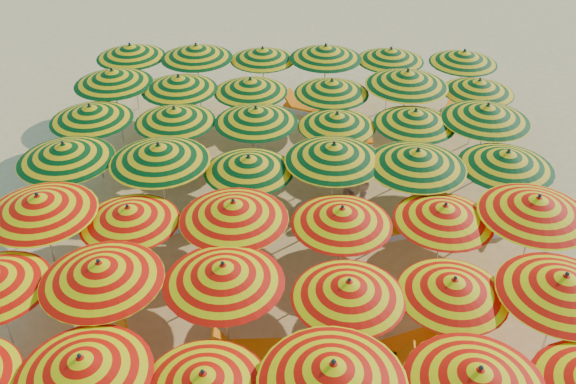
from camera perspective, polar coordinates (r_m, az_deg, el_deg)
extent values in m
plane|color=#F1C06B|center=(16.54, -0.06, -5.54)|extent=(120.00, 120.00, 0.00)
cone|color=#E26600|center=(11.66, -17.84, -14.51)|extent=(2.54, 2.54, 0.45)
sphere|color=black|center=(11.47, -18.07, -13.66)|extent=(0.08, 0.08, 0.08)
cone|color=#E26600|center=(11.17, -7.52, -16.33)|extent=(2.25, 2.25, 0.42)
sphere|color=black|center=(10.98, -7.62, -15.54)|extent=(0.07, 0.07, 0.07)
cone|color=#E26600|center=(10.85, 4.01, -15.75)|extent=(3.00, 3.00, 0.48)
sphere|color=black|center=(10.64, 4.07, -14.80)|extent=(0.08, 0.08, 0.08)
cone|color=#E26600|center=(11.28, 16.56, -15.62)|extent=(3.18, 3.18, 0.47)
sphere|color=black|center=(11.08, 16.80, -14.73)|extent=(0.08, 0.08, 0.08)
cylinder|color=silver|center=(14.60, -23.99, -9.98)|extent=(0.04, 0.04, 2.29)
cylinder|color=silver|center=(13.85, -15.62, -10.08)|extent=(0.05, 0.05, 2.46)
cone|color=#E26600|center=(13.14, -16.34, -6.77)|extent=(3.22, 3.22, 0.47)
sphere|color=black|center=(12.97, -16.53, -5.88)|extent=(0.08, 0.08, 0.08)
cylinder|color=silver|center=(13.40, -5.50, -10.55)|extent=(0.05, 0.05, 2.43)
cone|color=#E26600|center=(12.68, -5.77, -7.21)|extent=(2.74, 2.74, 0.46)
sphere|color=black|center=(12.50, -5.84, -6.30)|extent=(0.08, 0.08, 0.08)
cylinder|color=silver|center=(13.26, 5.18, -11.67)|extent=(0.04, 0.04, 2.26)
cone|color=#E26600|center=(12.57, 5.42, -8.60)|extent=(2.72, 2.72, 0.43)
sphere|color=black|center=(12.40, 5.48, -7.77)|extent=(0.08, 0.08, 0.08)
cylinder|color=silver|center=(13.68, 13.92, -11.14)|extent=(0.04, 0.04, 2.22)
cone|color=#E26600|center=(13.03, 14.51, -8.19)|extent=(2.36, 2.36, 0.42)
sphere|color=black|center=(12.87, 14.66, -7.39)|extent=(0.07, 0.07, 0.07)
cylinder|color=silver|center=(14.09, 22.30, -10.81)|extent=(0.05, 0.05, 2.48)
cone|color=#E26600|center=(13.39, 23.30, -7.57)|extent=(2.90, 2.90, 0.47)
sphere|color=black|center=(13.22, 23.57, -6.69)|extent=(0.08, 0.08, 0.08)
cylinder|color=silver|center=(15.92, -20.43, -4.20)|extent=(0.05, 0.05, 2.52)
cone|color=#E26600|center=(15.30, -21.25, -1.02)|extent=(2.57, 2.57, 0.48)
sphere|color=black|center=(15.15, -21.47, -0.17)|extent=(0.08, 0.08, 0.08)
cylinder|color=silver|center=(15.38, -13.47, -4.89)|extent=(0.04, 0.04, 2.26)
cone|color=#E26600|center=(14.79, -13.97, -1.97)|extent=(2.91, 2.91, 0.43)
sphere|color=black|center=(14.65, -14.11, -1.19)|extent=(0.08, 0.08, 0.08)
cylinder|color=silver|center=(14.88, -4.66, -4.92)|extent=(0.05, 0.05, 2.46)
cone|color=#E26600|center=(14.23, -4.86, -1.62)|extent=(3.02, 3.02, 0.47)
sphere|color=black|center=(14.07, -4.91, -0.73)|extent=(0.08, 0.08, 0.08)
cylinder|color=silver|center=(14.93, 4.64, -5.18)|extent=(0.04, 0.04, 2.30)
cone|color=#E26600|center=(14.31, 4.82, -2.13)|extent=(2.82, 2.82, 0.44)
sphere|color=black|center=(14.16, 4.87, -1.31)|extent=(0.08, 0.08, 0.08)
cylinder|color=silver|center=(15.40, 13.24, -4.77)|extent=(0.04, 0.04, 2.28)
cone|color=#E26600|center=(14.80, 13.74, -1.82)|extent=(2.36, 2.36, 0.43)
sphere|color=black|center=(14.66, 13.87, -1.04)|extent=(0.08, 0.08, 0.08)
cylinder|color=silver|center=(15.85, 20.44, -4.38)|extent=(0.05, 0.05, 2.54)
cone|color=#E26600|center=(15.22, 21.26, -1.16)|extent=(3.24, 3.24, 0.48)
sphere|color=black|center=(15.06, 21.48, -0.31)|extent=(0.08, 0.08, 0.08)
cylinder|color=silver|center=(17.72, -18.60, 0.44)|extent=(0.05, 0.05, 2.47)
cone|color=#756806|center=(17.17, -19.25, 3.39)|extent=(2.74, 2.74, 0.47)
sphere|color=black|center=(17.04, -19.42, 4.16)|extent=(0.08, 0.08, 0.08)
cylinder|color=silver|center=(16.94, -10.97, 0.23)|extent=(0.05, 0.05, 2.55)
cone|color=#756806|center=(16.35, -11.39, 3.41)|extent=(2.80, 2.80, 0.49)
sphere|color=black|center=(16.21, -11.50, 4.25)|extent=(0.08, 0.08, 0.08)
cylinder|color=silver|center=(16.63, -3.40, -0.38)|extent=(0.04, 0.04, 2.29)
cone|color=#756806|center=(16.08, -3.52, 2.51)|extent=(2.31, 2.31, 0.44)
sphere|color=black|center=(15.95, -3.55, 3.27)|extent=(0.08, 0.08, 0.08)
cylinder|color=silver|center=(16.77, 3.94, 0.39)|extent=(0.05, 0.05, 2.51)
cone|color=#756806|center=(16.18, 4.09, 3.56)|extent=(2.84, 2.84, 0.48)
sphere|color=black|center=(16.04, 4.13, 4.40)|extent=(0.08, 0.08, 0.08)
cylinder|color=silver|center=(16.80, 11.00, -0.19)|extent=(0.05, 0.05, 2.51)
cone|color=#756806|center=(16.21, 11.42, 2.96)|extent=(2.70, 2.70, 0.48)
sphere|color=black|center=(16.07, 11.53, 3.79)|extent=(0.08, 0.08, 0.08)
cylinder|color=silver|center=(17.49, 18.26, -0.11)|extent=(0.05, 0.05, 2.40)
cone|color=#756806|center=(16.94, 18.89, 2.77)|extent=(3.09, 3.09, 0.46)
sphere|color=black|center=(16.81, 19.06, 3.53)|extent=(0.08, 0.08, 0.08)
cylinder|color=silver|center=(19.59, -16.65, 4.12)|extent=(0.04, 0.04, 2.35)
cone|color=#756806|center=(19.11, -17.15, 6.75)|extent=(2.62, 2.62, 0.45)
sphere|color=black|center=(19.00, -17.28, 7.43)|extent=(0.08, 0.08, 0.08)
cylinder|color=silver|center=(19.02, -9.76, 4.10)|extent=(0.04, 0.04, 2.31)
cone|color=#756806|center=(18.53, -10.06, 6.76)|extent=(2.57, 2.57, 0.44)
sphere|color=black|center=(18.42, -10.14, 7.45)|extent=(0.08, 0.08, 0.08)
cylinder|color=silver|center=(18.64, -2.77, 4.06)|extent=(0.05, 0.05, 2.38)
cone|color=#756806|center=(18.14, -2.86, 6.86)|extent=(2.81, 2.81, 0.45)
sphere|color=black|center=(18.02, -2.89, 7.59)|extent=(0.08, 0.08, 0.08)
cylinder|color=silver|center=(18.70, 4.24, 3.82)|extent=(0.04, 0.04, 2.22)
cone|color=#756806|center=(18.22, 4.37, 6.41)|extent=(2.77, 2.77, 0.42)
sphere|color=black|center=(18.11, 4.41, 7.08)|extent=(0.07, 0.07, 0.07)
cylinder|color=silver|center=(18.93, 10.90, 3.85)|extent=(0.04, 0.04, 2.32)
cone|color=#756806|center=(18.44, 11.24, 6.53)|extent=(2.99, 2.99, 0.44)
sphere|color=black|center=(18.33, 11.33, 7.23)|extent=(0.08, 0.08, 0.08)
cylinder|color=silver|center=(19.34, 16.72, 3.94)|extent=(0.05, 0.05, 2.50)
cone|color=#756806|center=(18.84, 17.26, 6.75)|extent=(2.54, 2.54, 0.48)
sphere|color=black|center=(18.71, 17.40, 7.49)|extent=(0.08, 0.08, 0.08)
cylinder|color=silver|center=(21.38, -14.88, 7.27)|extent=(0.05, 0.05, 2.45)
cone|color=#756806|center=(20.93, -15.32, 9.84)|extent=(2.55, 2.55, 0.47)
sphere|color=black|center=(20.82, -15.43, 10.51)|extent=(0.08, 0.08, 0.08)
cylinder|color=silver|center=(20.74, -9.40, 6.99)|extent=(0.04, 0.04, 2.36)
cone|color=#756806|center=(20.29, -9.68, 9.54)|extent=(2.75, 2.75, 0.45)
sphere|color=black|center=(20.19, -9.75, 10.20)|extent=(0.08, 0.08, 0.08)
cylinder|color=silver|center=(20.47, -3.27, 6.92)|extent=(0.04, 0.04, 2.29)
cone|color=#756806|center=(20.02, -3.36, 9.43)|extent=(2.58, 2.58, 0.44)
sphere|color=black|center=(19.92, -3.38, 10.08)|extent=(0.08, 0.08, 0.08)
cylinder|color=silver|center=(20.37, 3.80, 6.77)|extent=(0.04, 0.04, 2.31)
cone|color=#756806|center=(19.92, 3.91, 9.31)|extent=(2.53, 2.53, 0.44)
sphere|color=black|center=(19.81, 3.94, 9.97)|extent=(0.08, 0.08, 0.08)
cylinder|color=silver|center=(20.69, 10.23, 7.14)|extent=(0.05, 0.05, 2.56)
cone|color=#756806|center=(20.21, 10.55, 9.92)|extent=(3.07, 3.07, 0.49)
sphere|color=black|center=(20.09, 10.64, 10.64)|extent=(0.09, 0.09, 0.09)
cylinder|color=silver|center=(21.39, 16.19, 6.71)|extent=(0.04, 0.04, 2.22)
cone|color=#756806|center=(20.98, 16.61, 9.01)|extent=(2.92, 2.92, 0.42)
sphere|color=black|center=(20.88, 16.72, 9.61)|extent=(0.07, 0.07, 0.07)
cylinder|color=silver|center=(23.37, -13.48, 9.79)|extent=(0.04, 0.04, 2.35)
cone|color=#756806|center=(22.97, -13.83, 12.08)|extent=(2.90, 2.90, 0.45)
sphere|color=black|center=(22.88, -13.92, 12.67)|extent=(0.08, 0.08, 0.08)
cylinder|color=silver|center=(22.71, -7.93, 9.80)|extent=(0.05, 0.05, 2.44)
cone|color=#756806|center=(22.29, -8.15, 12.27)|extent=(2.62, 2.62, 0.47)
sphere|color=black|center=(22.19, -8.21, 12.90)|extent=(0.08, 0.08, 0.08)
cylinder|color=silver|center=(22.76, -2.21, 9.90)|extent=(0.04, 0.04, 2.25)
cone|color=#756806|center=(22.37, -2.27, 12.16)|extent=(2.83, 2.83, 0.43)
sphere|color=black|center=(22.28, -2.28, 12.75)|extent=(0.07, 0.07, 0.07)
cylinder|color=silver|center=(22.49, 3.28, 9.83)|extent=(0.05, 0.05, 2.44)
cone|color=#756806|center=(22.07, 3.37, 12.32)|extent=(3.15, 3.15, 0.47)
sphere|color=black|center=(21.97, 3.39, 12.97)|extent=(0.08, 0.08, 0.08)
cylinder|color=silver|center=(22.87, 8.89, 9.69)|extent=(0.04, 0.04, 2.29)
cone|color=#756806|center=(22.48, 9.11, 11.97)|extent=(2.96, 2.96, 0.44)
sphere|color=black|center=(22.38, 9.17, 12.56)|extent=(0.08, 0.08, 0.08)
cylinder|color=silver|center=(23.20, 14.99, 9.27)|extent=(0.04, 0.04, 2.29)
cone|color=#756806|center=(22.80, 15.36, 11.51)|extent=(2.84, 2.84, 0.44)
sphere|color=black|center=(22.71, 15.46, 12.08)|extent=(0.08, 0.08, 0.08)
cube|color=white|center=(14.68, -17.23, -13.61)|extent=(1.79, 1.24, 0.20)
cube|color=orange|center=(14.59, -17.32, -13.26)|extent=(1.79, 1.24, 0.06)
cube|color=orange|center=(14.44, -14.70, -12.04)|extent=(0.58, 0.68, 0.48)
cube|color=white|center=(14.08, -3.01, -14.18)|extent=(1.74, 0.70, 0.20)
cube|color=orange|center=(13.99, -3.03, -13.84)|extent=(1.74, 0.70, 0.06)
cube|color=orange|center=(13.86, -6.03, -13.26)|extent=(0.40, 0.60, 0.48)
cube|color=white|center=(13.98, 7.31, -15.01)|extent=(1.76, 0.77, 0.20)
cube|color=orange|center=(13.88, 7.35, -14.67)|extent=(1.76, 0.77, 0.06)
cube|color=orange|center=(13.75, 10.42, -14.29)|extent=(0.43, 0.62, 0.48)
cube|color=white|center=(14.45, 11.02, -13.34)|extent=(1.79, 1.21, 0.20)
cube|color=orange|center=(14.36, 11.07, -12.99)|extent=(1.79, 1.21, 0.06)
cube|color=orange|center=(14.50, 13.59, -11.54)|extent=(0.56, 0.68, 0.48)
cube|color=white|center=(16.35, -17.97, -7.78)|extent=(1.77, 0.86, 0.20)
cube|color=orange|center=(16.27, -18.05, -7.44)|extent=(1.77, 0.86, 0.06)
cube|color=orange|center=(16.29, -20.62, -6.99)|extent=(0.46, 0.63, 0.48)
cube|color=white|center=(17.63, -8.71, -2.66)|extent=(1.80, 1.07, 0.20)
cube|color=orange|center=(17.55, -8.75, -2.33)|extent=(1.80, 1.07, 0.06)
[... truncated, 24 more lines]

